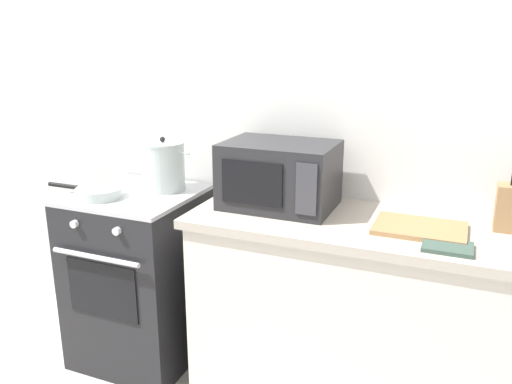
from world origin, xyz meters
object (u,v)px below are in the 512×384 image
(stove, at_px, (140,276))
(cutting_board, at_px, (420,228))
(stock_pot, at_px, (164,166))
(frying_pan, at_px, (98,192))
(microwave, at_px, (279,175))
(oven_mitt, at_px, (448,247))

(stove, bearing_deg, cutting_board, 0.05)
(stove, bearing_deg, stock_pot, 45.72)
(stove, relative_size, frying_pan, 2.16)
(cutting_board, bearing_deg, microwave, 173.01)
(frying_pan, distance_m, microwave, 0.90)
(stove, distance_m, oven_mitt, 1.58)
(cutting_board, relative_size, oven_mitt, 2.00)
(stock_pot, height_order, microwave, microwave)
(stock_pot, bearing_deg, frying_pan, -132.66)
(cutting_board, bearing_deg, stove, -179.95)
(stove, distance_m, microwave, 0.97)
(cutting_board, height_order, oven_mitt, cutting_board)
(stock_pot, height_order, oven_mitt, stock_pot)
(stock_pot, distance_m, frying_pan, 0.35)
(stock_pot, xyz_separation_m, oven_mitt, (1.39, -0.27, -0.12))
(stock_pot, bearing_deg, oven_mitt, -11.03)
(stove, xyz_separation_m, oven_mitt, (1.50, -0.16, 0.47))
(stock_pot, xyz_separation_m, cutting_board, (1.28, -0.11, -0.11))
(stock_pot, distance_m, oven_mitt, 1.42)
(frying_pan, distance_m, cutting_board, 1.51)
(microwave, relative_size, oven_mitt, 2.78)
(microwave, xyz_separation_m, oven_mitt, (0.75, -0.24, -0.14))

